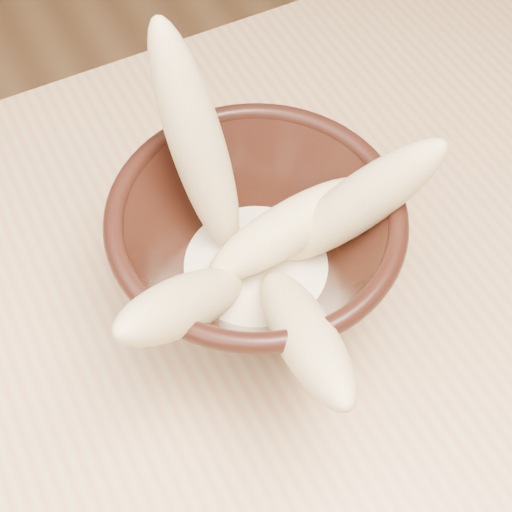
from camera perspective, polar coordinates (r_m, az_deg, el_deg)
The scene contains 8 objects.
table at distance 0.60m, azimuth -1.99°, elevation -16.45°, with size 1.20×0.80×0.75m.
bowl at distance 0.52m, azimuth 0.00°, elevation 0.59°, with size 0.21×0.21×0.11m.
milk_puddle at distance 0.54m, azimuth 0.00°, elevation -1.06°, with size 0.12×0.12×0.02m, color #FFF1CD.
banana_upright at distance 0.49m, azimuth -4.69°, elevation 8.79°, with size 0.04×0.04×0.19m, color tan.
banana_left at distance 0.46m, azimuth -5.63°, elevation -3.83°, with size 0.04×0.04×0.16m, color tan.
banana_right at distance 0.50m, azimuth 8.03°, elevation 4.10°, with size 0.04×0.04×0.16m, color tan.
banana_across at distance 0.51m, azimuth 2.54°, elevation 2.19°, with size 0.04×0.04×0.13m, color tan.
banana_front at distance 0.45m, azimuth 3.74°, elevation -6.03°, with size 0.04×0.04×0.17m, color tan.
Camera 1 is at (-0.06, -0.16, 1.24)m, focal length 50.00 mm.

